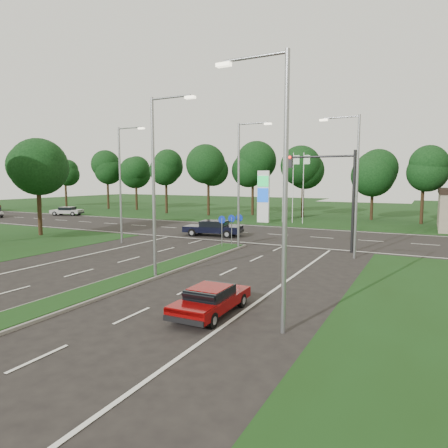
% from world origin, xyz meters
% --- Properties ---
extents(ground, '(160.00, 160.00, 0.00)m').
position_xyz_m(ground, '(0.00, 0.00, 0.00)').
color(ground, black).
rests_on(ground, ground).
extents(verge_far, '(160.00, 50.00, 0.02)m').
position_xyz_m(verge_far, '(0.00, 55.00, 0.00)').
color(verge_far, '#163311').
rests_on(verge_far, ground).
extents(cross_road, '(160.00, 12.00, 0.02)m').
position_xyz_m(cross_road, '(0.00, 24.00, 0.00)').
color(cross_road, black).
rests_on(cross_road, ground).
extents(median_kerb, '(2.00, 26.00, 0.12)m').
position_xyz_m(median_kerb, '(0.00, 4.00, 0.06)').
color(median_kerb, slate).
rests_on(median_kerb, ground).
extents(streetlight_median_near, '(2.53, 0.22, 9.00)m').
position_xyz_m(streetlight_median_near, '(1.00, 6.00, 5.08)').
color(streetlight_median_near, gray).
rests_on(streetlight_median_near, ground).
extents(streetlight_median_far, '(2.53, 0.22, 9.00)m').
position_xyz_m(streetlight_median_far, '(1.00, 16.00, 5.08)').
color(streetlight_median_far, gray).
rests_on(streetlight_median_far, ground).
extents(streetlight_left_far, '(2.53, 0.22, 9.00)m').
position_xyz_m(streetlight_left_far, '(-8.30, 14.00, 5.08)').
color(streetlight_left_far, gray).
rests_on(streetlight_left_far, ground).
extents(streetlight_right_far, '(2.53, 0.22, 9.00)m').
position_xyz_m(streetlight_right_far, '(8.80, 16.00, 5.08)').
color(streetlight_right_far, gray).
rests_on(streetlight_right_far, ground).
extents(streetlight_right_near, '(2.53, 0.22, 9.00)m').
position_xyz_m(streetlight_right_near, '(8.80, 2.00, 5.08)').
color(streetlight_right_near, gray).
rests_on(streetlight_right_near, ground).
extents(traffic_signal, '(5.10, 0.42, 7.00)m').
position_xyz_m(traffic_signal, '(7.19, 18.00, 4.65)').
color(traffic_signal, black).
rests_on(traffic_signal, ground).
extents(median_signs, '(1.16, 1.76, 2.38)m').
position_xyz_m(median_signs, '(0.00, 16.40, 1.71)').
color(median_signs, gray).
rests_on(median_signs, ground).
extents(gas_pylon, '(5.80, 1.26, 8.00)m').
position_xyz_m(gas_pylon, '(-3.79, 33.05, 3.20)').
color(gas_pylon, silver).
rests_on(gas_pylon, ground).
extents(tree_left_far, '(5.20, 5.20, 8.86)m').
position_xyz_m(tree_left_far, '(-17.90, 13.93, 6.11)').
color(tree_left_far, black).
rests_on(tree_left_far, ground).
extents(treeline_far, '(6.00, 6.00, 9.90)m').
position_xyz_m(treeline_far, '(0.10, 39.93, 6.83)').
color(treeline_far, black).
rests_on(treeline_far, ground).
extents(red_sedan, '(1.66, 3.91, 1.07)m').
position_xyz_m(red_sedan, '(6.00, 2.51, 0.57)').
color(red_sedan, '#770606').
rests_on(red_sedan, ground).
extents(navy_sedan, '(5.31, 2.86, 1.39)m').
position_xyz_m(navy_sedan, '(-3.84, 20.63, 0.75)').
color(navy_sedan, black).
rests_on(navy_sedan, ground).
extents(far_car_a, '(4.54, 3.04, 1.20)m').
position_xyz_m(far_car_a, '(-31.65, 29.01, 0.65)').
color(far_car_a, '#A5A5A5').
rests_on(far_car_a, ground).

